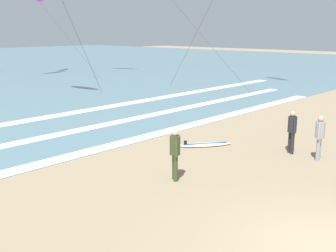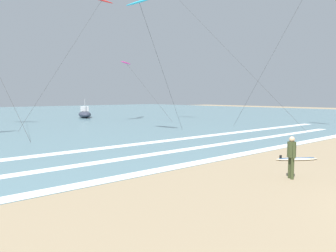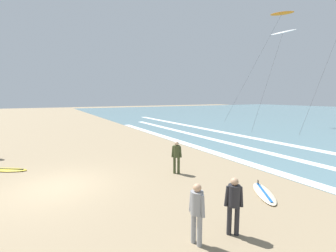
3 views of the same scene
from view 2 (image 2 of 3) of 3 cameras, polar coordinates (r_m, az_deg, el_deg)
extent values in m
cube|color=white|center=(15.38, 3.68, -6.46)|extent=(38.00, 0.72, 0.01)
cube|color=white|center=(17.38, -4.75, -5.13)|extent=(42.58, 0.71, 0.01)
cube|color=white|center=(19.70, -14.18, -4.05)|extent=(54.42, 0.85, 0.01)
cylinder|color=#384223|center=(13.60, 19.92, -6.60)|extent=(0.13, 0.13, 0.82)
cylinder|color=#384223|center=(13.42, 20.30, -6.76)|extent=(0.13, 0.13, 0.82)
cylinder|color=#384223|center=(13.39, 20.20, -3.74)|extent=(0.32, 0.32, 0.58)
cylinder|color=#384223|center=(13.56, 19.85, -3.73)|extent=(0.15, 0.16, 0.56)
cylinder|color=#384223|center=(13.23, 20.56, -3.97)|extent=(0.15, 0.16, 0.56)
sphere|color=#DBB28E|center=(13.34, 20.25, -2.11)|extent=(0.21, 0.21, 0.21)
ellipsoid|color=beige|center=(17.57, 20.95, -5.23)|extent=(2.06, 1.70, 0.09)
cube|color=#1959B2|center=(17.56, 20.95, -5.07)|extent=(1.51, 1.11, 0.01)
cube|color=black|center=(17.19, 18.53, -4.96)|extent=(0.11, 0.08, 0.16)
ellipsoid|color=red|center=(40.19, -11.14, 20.16)|extent=(3.28, 1.24, 0.43)
cylinder|color=#333333|center=(35.16, -17.06, 10.93)|extent=(10.44, 3.16, 13.61)
cylinder|color=#333333|center=(35.56, 9.74, 12.87)|extent=(1.18, 17.03, 15.90)
ellipsoid|color=#23A8C6|center=(28.54, -4.93, 20.21)|extent=(0.99, 3.25, 0.43)
cylinder|color=#333333|center=(29.32, -0.96, 9.36)|extent=(5.09, 0.24, 10.55)
ellipsoid|color=#CC2384|center=(45.13, -7.14, 10.57)|extent=(3.04, 2.52, 0.43)
cylinder|color=#333333|center=(42.67, -3.38, 5.93)|extent=(1.87, 7.01, 7.43)
cylinder|color=#333333|center=(33.72, 18.33, 13.37)|extent=(1.59, 8.97, 16.18)
ellipsoid|color=#2D3342|center=(49.81, -13.92, 1.92)|extent=(3.65, 5.44, 0.90)
cube|color=silver|center=(50.17, -13.97, 2.85)|extent=(1.61, 1.82, 0.70)
cylinder|color=#B2B2B2|center=(49.15, -13.90, 3.45)|extent=(0.08, 0.08, 1.80)
camera|label=1|loc=(3.57, 82.63, 23.59)|focal=44.28mm
camera|label=3|loc=(20.94, 46.99, 5.18)|focal=24.43mm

